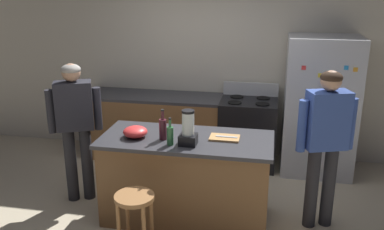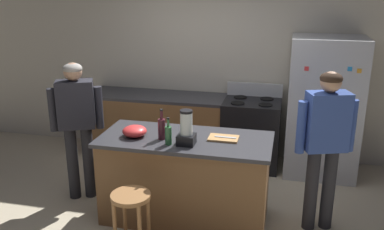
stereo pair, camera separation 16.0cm
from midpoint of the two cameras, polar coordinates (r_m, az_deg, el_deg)
The scene contains 15 objects.
ground_plane at distance 4.71m, azimuth 0.14°, elevation -13.63°, with size 14.00×14.00×0.00m, color beige.
back_wall at distance 6.03m, azimuth 4.38°, elevation 7.20°, with size 8.00×0.10×2.70m, color beige.
kitchen_island at distance 4.48m, azimuth 0.15°, elevation -8.58°, with size 1.76×0.80×0.92m.
back_counter_run at distance 6.06m, azimuth -3.91°, elevation -1.45°, with size 2.00×0.64×0.92m.
refrigerator at distance 5.66m, azimuth 18.17°, elevation 0.95°, with size 0.90×0.73×1.80m.
stove_range at distance 5.80m, azimuth 8.80°, elevation -2.41°, with size 0.76×0.65×1.10m.
person_by_island_left at distance 4.87m, azimuth -14.44°, elevation -0.45°, with size 0.58×0.36×1.61m.
person_by_sink_right at distance 4.31m, azimuth 18.63°, elevation -2.88°, with size 0.59×0.34×1.65m.
bar_stool at distance 3.91m, azimuth -7.06°, elevation -12.38°, with size 0.36×0.36×0.63m.
blender_appliance at distance 4.08m, azimuth 0.35°, elevation -2.07°, with size 0.17×0.17×0.35m.
bottle_olive_oil at distance 4.09m, azimuth -2.12°, elevation -2.70°, with size 0.07×0.07×0.28m.
bottle_wine at distance 4.23m, azimuth -3.05°, elevation -1.79°, with size 0.08×0.08×0.32m.
mixing_bowl at distance 4.35m, azimuth -6.74°, elevation -2.18°, with size 0.25×0.25×0.11m, color red.
cutting_board at distance 4.28m, azimuth 5.36°, elevation -3.16°, with size 0.30×0.20×0.02m, color #B7844C.
chef_knife at distance 4.27m, azimuth 5.63°, elevation -3.01°, with size 0.22×0.03×0.01m, color #B7BABF.
Camera 2 is at (0.98, -3.90, 2.45)m, focal length 39.36 mm.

